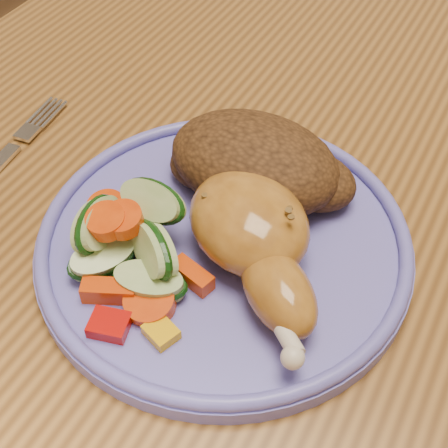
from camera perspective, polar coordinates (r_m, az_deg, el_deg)
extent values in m
cube|color=brown|center=(0.54, 16.39, 3.51)|extent=(0.90, 1.40, 0.04)
cube|color=brown|center=(1.34, 4.97, 14.29)|extent=(0.06, 0.06, 0.71)
cylinder|color=#4C2D16|center=(1.19, 8.16, -0.90)|extent=(0.04, 0.04, 0.41)
cylinder|color=#4C2D16|center=(1.45, 13.73, 8.52)|extent=(0.04, 0.04, 0.41)
cylinder|color=#5E59B7|center=(0.44, 0.00, -1.86)|extent=(0.26, 0.26, 0.01)
torus|color=#5E59B7|center=(0.43, 0.00, -0.90)|extent=(0.26, 0.26, 0.01)
ellipsoid|color=#B07125|center=(0.41, 2.29, 0.20)|extent=(0.12, 0.11, 0.05)
ellipsoid|color=#B07125|center=(0.38, 5.00, -6.05)|extent=(0.08, 0.08, 0.04)
sphere|color=beige|center=(0.36, 6.30, -12.05)|extent=(0.01, 0.01, 0.01)
ellipsoid|color=#4A2B12|center=(0.45, 2.79, 5.71)|extent=(0.13, 0.09, 0.06)
ellipsoid|color=#4A2B12|center=(0.45, 8.14, 3.91)|extent=(0.06, 0.05, 0.03)
ellipsoid|color=#4A2B12|center=(0.47, -1.82, 5.40)|extent=(0.05, 0.05, 0.03)
cube|color=#A50A05|center=(0.39, -10.43, -9.05)|extent=(0.03, 0.02, 0.01)
cube|color=#E5A507|center=(0.38, -5.78, -9.81)|extent=(0.02, 0.02, 0.01)
cylinder|color=#E34507|center=(0.41, -10.70, 0.25)|extent=(0.03, 0.03, 0.02)
cube|color=#E34507|center=(0.40, -10.45, -6.04)|extent=(0.04, 0.03, 0.01)
cube|color=#E34507|center=(0.40, -2.92, -4.72)|extent=(0.03, 0.02, 0.01)
cylinder|color=#E34507|center=(0.45, -10.64, 1.33)|extent=(0.03, 0.03, 0.02)
cylinder|color=#E34507|center=(0.39, -6.81, -7.12)|extent=(0.03, 0.03, 0.02)
cylinder|color=#E34507|center=(0.40, -9.20, 0.40)|extent=(0.03, 0.03, 0.02)
cylinder|color=#B6CA83|center=(0.41, -10.98, -2.97)|extent=(0.06, 0.06, 0.03)
cylinder|color=#B6CA83|center=(0.42, -11.59, 0.00)|extent=(0.04, 0.05, 0.05)
cylinder|color=#B6CA83|center=(0.43, -9.14, -0.89)|extent=(0.05, 0.05, 0.02)
cylinder|color=#B6CA83|center=(0.41, -6.50, 2.10)|extent=(0.05, 0.05, 0.04)
cylinder|color=#B6CA83|center=(0.40, -6.44, -2.32)|extent=(0.05, 0.05, 0.05)
cylinder|color=#B6CA83|center=(0.40, -6.83, -5.34)|extent=(0.06, 0.06, 0.02)
cube|color=silver|center=(0.55, -17.55, 7.98)|extent=(0.02, 0.06, 0.00)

